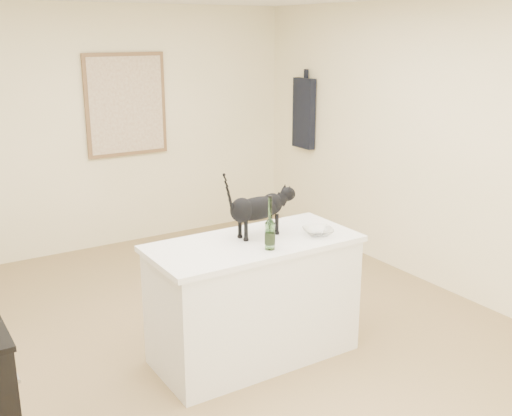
# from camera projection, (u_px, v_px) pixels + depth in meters

# --- Properties ---
(floor) EXTENTS (5.50, 5.50, 0.00)m
(floor) POSITION_uv_depth(u_px,v_px,m) (229.00, 347.00, 4.66)
(floor) COLOR #92754E
(floor) RESTS_ON ground
(wall_back) EXTENTS (4.50, 0.00, 4.50)m
(wall_back) POSITION_uv_depth(u_px,v_px,m) (100.00, 130.00, 6.53)
(wall_back) COLOR #FFEFC5
(wall_back) RESTS_ON ground
(wall_right) EXTENTS (0.00, 5.50, 5.50)m
(wall_right) POSITION_uv_depth(u_px,v_px,m) (446.00, 150.00, 5.44)
(wall_right) COLOR #FFEFC5
(wall_right) RESTS_ON ground
(island_base) EXTENTS (1.44, 0.67, 0.86)m
(island_base) POSITION_uv_depth(u_px,v_px,m) (254.00, 302.00, 4.42)
(island_base) COLOR white
(island_base) RESTS_ON floor
(island_top) EXTENTS (1.50, 0.70, 0.04)m
(island_top) POSITION_uv_depth(u_px,v_px,m) (254.00, 243.00, 4.30)
(island_top) COLOR white
(island_top) RESTS_ON island_base
(artwork_frame) EXTENTS (0.90, 0.03, 1.10)m
(artwork_frame) POSITION_uv_depth(u_px,v_px,m) (126.00, 105.00, 6.59)
(artwork_frame) COLOR brown
(artwork_frame) RESTS_ON wall_back
(artwork_canvas) EXTENTS (0.82, 0.00, 1.02)m
(artwork_canvas) POSITION_uv_depth(u_px,v_px,m) (127.00, 105.00, 6.57)
(artwork_canvas) COLOR beige
(artwork_canvas) RESTS_ON wall_back
(hanging_garment) EXTENTS (0.08, 0.34, 0.80)m
(hanging_garment) POSITION_uv_depth(u_px,v_px,m) (304.00, 113.00, 7.05)
(hanging_garment) COLOR black
(hanging_garment) RESTS_ON wall_right
(black_cat) EXTENTS (0.54, 0.17, 0.37)m
(black_cat) POSITION_uv_depth(u_px,v_px,m) (258.00, 211.00, 4.34)
(black_cat) COLOR black
(black_cat) RESTS_ON island_top
(wine_bottle) EXTENTS (0.09, 0.09, 0.33)m
(wine_bottle) POSITION_uv_depth(u_px,v_px,m) (270.00, 226.00, 4.08)
(wine_bottle) COLOR #2D6127
(wine_bottle) RESTS_ON island_top
(glass_bowl) EXTENTS (0.28, 0.28, 0.05)m
(glass_bowl) POSITION_uv_depth(u_px,v_px,m) (318.00, 232.00, 4.40)
(glass_bowl) COLOR white
(glass_bowl) RESTS_ON island_top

